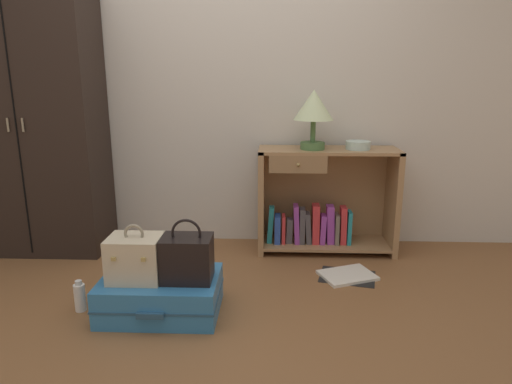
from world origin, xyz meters
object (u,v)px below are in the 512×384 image
(wardrobe, at_px, (34,121))
(suitcase_large, at_px, (161,295))
(table_lamp, at_px, (314,109))
(train_case, at_px, (136,258))
(handbag, at_px, (187,258))
(bookshelf, at_px, (322,203))
(bowl, at_px, (358,145))
(bottle, at_px, (80,297))
(open_book_on_floor, at_px, (347,275))

(wardrobe, relative_size, suitcase_large, 2.97)
(table_lamp, distance_m, suitcase_large, 1.59)
(train_case, distance_m, handbag, 0.27)
(bookshelf, distance_m, bowl, 0.49)
(handbag, bearing_deg, bottle, 178.13)
(table_lamp, bearing_deg, open_book_on_floor, -64.40)
(wardrobe, relative_size, train_case, 6.14)
(suitcase_large, relative_size, train_case, 2.07)
(bowl, height_order, train_case, bowl)
(table_lamp, bearing_deg, train_case, -135.68)
(suitcase_large, bearing_deg, bottle, -179.88)
(suitcase_large, height_order, open_book_on_floor, suitcase_large)
(table_lamp, xyz_separation_m, handbag, (-0.72, -0.96, -0.71))
(table_lamp, height_order, bottle, table_lamp)
(bookshelf, distance_m, table_lamp, 0.69)
(train_case, relative_size, handbag, 0.91)
(bookshelf, bearing_deg, bowl, -7.18)
(wardrobe, distance_m, open_book_on_floor, 2.41)
(table_lamp, bearing_deg, bottle, -144.58)
(table_lamp, distance_m, bottle, 1.89)
(train_case, bearing_deg, handbag, 1.32)
(bookshelf, xyz_separation_m, bowl, (0.23, -0.03, 0.43))
(wardrobe, height_order, table_lamp, wardrobe)
(bowl, bearing_deg, bookshelf, 172.82)
(bookshelf, height_order, handbag, bookshelf)
(suitcase_large, bearing_deg, bowl, 38.68)
(table_lamp, xyz_separation_m, suitcase_large, (-0.88, -0.94, -0.94))
(suitcase_large, bearing_deg, open_book_on_floor, 24.60)
(bookshelf, distance_m, handbag, 1.29)
(table_lamp, xyz_separation_m, train_case, (-0.99, -0.97, -0.71))
(train_case, distance_m, bottle, 0.42)
(handbag, bearing_deg, wardrobe, 142.65)
(wardrobe, relative_size, bowl, 11.04)
(table_lamp, bearing_deg, bookshelf, 25.02)
(table_lamp, bearing_deg, suitcase_large, -132.87)
(wardrobe, xyz_separation_m, bookshelf, (2.05, 0.05, -0.59))
(wardrobe, xyz_separation_m, bowl, (2.28, 0.03, -0.16))
(bowl, xyz_separation_m, bottle, (-1.65, -0.96, -0.71))
(wardrobe, xyz_separation_m, bottle, (0.64, -0.93, -0.87))
(open_book_on_floor, bearing_deg, train_case, -156.46)
(suitcase_large, bearing_deg, handbag, -7.61)
(suitcase_large, distance_m, bottle, 0.45)
(bottle, height_order, open_book_on_floor, bottle)
(table_lamp, relative_size, open_book_on_floor, 1.02)
(table_lamp, height_order, handbag, table_lamp)
(handbag, bearing_deg, suitcase_large, 172.39)
(bowl, relative_size, train_case, 0.56)
(table_lamp, relative_size, train_case, 1.33)
(suitcase_large, xyz_separation_m, open_book_on_floor, (1.09, 0.50, -0.09))
(wardrobe, xyz_separation_m, open_book_on_floor, (2.18, -0.43, -0.94))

